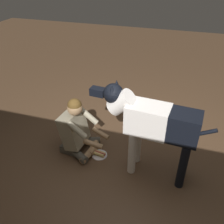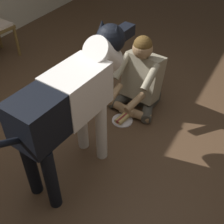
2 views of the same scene
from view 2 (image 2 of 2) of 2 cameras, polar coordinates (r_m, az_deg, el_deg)
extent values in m
plane|color=#513926|center=(2.91, -1.73, -6.62)|extent=(15.08, 15.08, 0.00)
cylinder|color=brown|center=(4.45, -18.23, 12.98)|extent=(0.04, 0.04, 0.42)
cube|color=#47443C|center=(3.42, 6.12, 3.06)|extent=(0.27, 0.36, 0.12)
cylinder|color=#47443C|center=(3.25, 7.04, 0.75)|extent=(0.41, 0.24, 0.11)
cylinder|color=#A17C55|center=(3.18, 4.60, -0.28)|extent=(0.10, 0.36, 0.09)
cylinder|color=#47443C|center=(3.37, 2.47, 2.71)|extent=(0.40, 0.29, 0.11)
cylinder|color=#A17C55|center=(3.24, 2.05, 0.85)|extent=(0.15, 0.37, 0.09)
cube|color=gray|center=(3.21, 6.06, 7.00)|extent=(0.35, 0.43, 0.53)
cylinder|color=gray|center=(2.94, 7.62, 6.84)|extent=(0.30, 0.10, 0.24)
cylinder|color=#A17C55|center=(2.94, 4.51, 1.93)|extent=(0.28, 0.13, 0.12)
cylinder|color=gray|center=(3.09, 1.90, 8.98)|extent=(0.30, 0.10, 0.24)
cylinder|color=#A17C55|center=(3.05, 0.51, 3.64)|extent=(0.27, 0.09, 0.12)
sphere|color=#A17C55|center=(2.98, 6.06, 12.34)|extent=(0.21, 0.21, 0.21)
sphere|color=brown|center=(2.97, 6.11, 12.96)|extent=(0.19, 0.19, 0.19)
cylinder|color=white|center=(2.70, -5.99, -1.99)|extent=(0.10, 0.10, 0.63)
cylinder|color=white|center=(2.59, -2.12, -3.96)|extent=(0.10, 0.10, 0.63)
cylinder|color=black|center=(2.42, -15.74, -10.25)|extent=(0.10, 0.10, 0.63)
cylinder|color=black|center=(2.30, -11.85, -12.97)|extent=(0.10, 0.10, 0.63)
cube|color=white|center=(2.25, -6.79, 4.32)|extent=(0.53, 0.37, 0.37)
cube|color=black|center=(2.05, -13.72, -0.96)|extent=(0.46, 0.34, 0.35)
cylinder|color=white|center=(2.38, -1.75, 11.23)|extent=(0.38, 0.26, 0.36)
sphere|color=black|center=(2.41, -0.29, 14.24)|extent=(0.24, 0.24, 0.24)
cube|color=black|center=(2.57, 2.44, 15.52)|extent=(0.19, 0.12, 0.10)
cone|color=black|center=(2.40, -1.96, 16.53)|extent=(0.09, 0.09, 0.11)
cone|color=black|center=(2.33, 1.05, 15.68)|extent=(0.09, 0.09, 0.11)
cylinder|color=black|center=(1.98, -18.35, -5.40)|extent=(0.32, 0.07, 0.21)
cylinder|color=white|center=(3.16, 2.04, -1.66)|extent=(0.23, 0.23, 0.01)
cylinder|color=#DDBB6E|center=(3.13, 2.36, -1.43)|extent=(0.18, 0.07, 0.05)
cylinder|color=#DDBB6E|center=(3.15, 1.74, -1.09)|extent=(0.18, 0.07, 0.05)
cylinder|color=maroon|center=(3.14, 2.05, -1.16)|extent=(0.18, 0.06, 0.04)
camera|label=1|loc=(3.70, -52.80, 32.79)|focal=38.86mm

